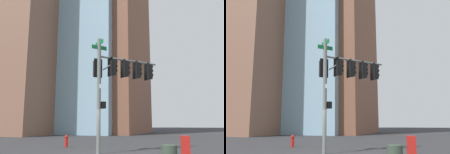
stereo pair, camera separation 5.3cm
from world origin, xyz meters
TOP-DOWN VIEW (x-y plane):
  - signal_pole_assembly at (0.36, 1.12)m, footprint 3.36×3.81m
  - fire_hydrant at (-4.25, 3.05)m, footprint 0.34×0.26m
  - newspaper_box at (4.28, 0.80)m, footprint 0.54×0.63m
  - building_brick_nearside at (-18.23, 29.41)m, footprint 26.69×16.10m
  - building_brick_midblock at (-28.14, 20.55)m, footprint 23.91×15.45m

SIDE VIEW (x-z plane):
  - fire_hydrant at x=-4.25m, z-range 0.04..0.91m
  - newspaper_box at x=4.28m, z-range 0.00..1.05m
  - signal_pole_assembly at x=0.36m, z-range 1.21..8.02m
  - building_brick_midblock at x=-28.14m, z-range 0.00..37.97m
  - building_brick_nearside at x=-18.23m, z-range 0.00..39.16m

